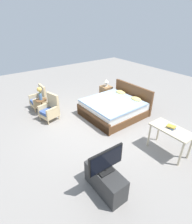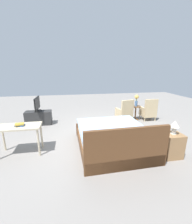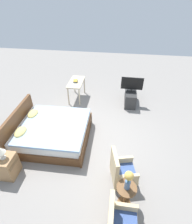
{
  "view_description": "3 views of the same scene",
  "coord_description": "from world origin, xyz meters",
  "px_view_note": "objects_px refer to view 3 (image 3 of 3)",
  "views": [
    {
      "loc": [
        3.96,
        -2.73,
        3.23
      ],
      "look_at": [
        0.21,
        0.0,
        0.67
      ],
      "focal_mm": 28.0,
      "sensor_mm": 36.0,
      "label": 1
    },
    {
      "loc": [
        0.88,
        4.66,
        2.07
      ],
      "look_at": [
        0.08,
        0.27,
        0.79
      ],
      "focal_mm": 24.0,
      "sensor_mm": 36.0,
      "label": 2
    },
    {
      "loc": [
        -3.71,
        -0.64,
        3.76
      ],
      "look_at": [
        0.36,
        -0.06,
        0.71
      ],
      "focal_mm": 28.0,
      "sensor_mm": 36.0,
      "label": 3
    }
  ],
  "objects_px": {
    "nightstand": "(7,166)",
    "vanity_desk": "(76,84)",
    "armchair_by_window_left": "(120,222)",
    "armchair_by_window_right": "(121,171)",
    "bed": "(51,132)",
    "table_lamp": "(0,152)",
    "flower_vase": "(128,179)",
    "tv_flatscreen": "(132,84)",
    "book_stack": "(75,81)",
    "side_table": "(126,194)",
    "tv_stand": "(130,97)"
  },
  "relations": [
    {
      "from": "armchair_by_window_left",
      "to": "armchair_by_window_right",
      "type": "height_order",
      "value": "same"
    },
    {
      "from": "bed",
      "to": "tv_stand",
      "type": "bearing_deg",
      "value": -44.9
    },
    {
      "from": "bed",
      "to": "side_table",
      "type": "relative_size",
      "value": 3.45
    },
    {
      "from": "bed",
      "to": "vanity_desk",
      "type": "height_order",
      "value": "bed"
    },
    {
      "from": "armchair_by_window_left",
      "to": "tv_flatscreen",
      "type": "distance_m",
      "value": 4.46
    },
    {
      "from": "bed",
      "to": "flower_vase",
      "type": "xyz_separation_m",
      "value": [
        -1.6,
        -2.13,
        0.59
      ]
    },
    {
      "from": "armchair_by_window_right",
      "to": "tv_stand",
      "type": "xyz_separation_m",
      "value": [
        3.39,
        -0.26,
        -0.11
      ]
    },
    {
      "from": "side_table",
      "to": "nightstand",
      "type": "distance_m",
      "value": 2.77
    },
    {
      "from": "vanity_desk",
      "to": "book_stack",
      "type": "xyz_separation_m",
      "value": [
        -0.04,
        0.01,
        0.14
      ]
    },
    {
      "from": "armchair_by_window_right",
      "to": "side_table",
      "type": "height_order",
      "value": "armchair_by_window_right"
    },
    {
      "from": "armchair_by_window_left",
      "to": "vanity_desk",
      "type": "height_order",
      "value": "armchair_by_window_left"
    },
    {
      "from": "armchair_by_window_right",
      "to": "flower_vase",
      "type": "distance_m",
      "value": 0.73
    },
    {
      "from": "nightstand",
      "to": "table_lamp",
      "type": "xyz_separation_m",
      "value": [
        0.0,
        0.0,
        0.51
      ]
    },
    {
      "from": "nightstand",
      "to": "vanity_desk",
      "type": "distance_m",
      "value": 3.75
    },
    {
      "from": "armchair_by_window_right",
      "to": "tv_stand",
      "type": "relative_size",
      "value": 0.96
    },
    {
      "from": "nightstand",
      "to": "vanity_desk",
      "type": "relative_size",
      "value": 0.57
    },
    {
      "from": "armchair_by_window_right",
      "to": "tv_stand",
      "type": "distance_m",
      "value": 3.4
    },
    {
      "from": "tv_stand",
      "to": "vanity_desk",
      "type": "xyz_separation_m",
      "value": [
        0.06,
        2.09,
        0.36
      ]
    },
    {
      "from": "side_table",
      "to": "book_stack",
      "type": "distance_m",
      "value": 4.4
    },
    {
      "from": "armchair_by_window_right",
      "to": "tv_flatscreen",
      "type": "relative_size",
      "value": 1.17
    },
    {
      "from": "flower_vase",
      "to": "nightstand",
      "type": "relative_size",
      "value": 0.8
    },
    {
      "from": "bed",
      "to": "table_lamp",
      "type": "relative_size",
      "value": 6.23
    },
    {
      "from": "side_table",
      "to": "table_lamp",
      "type": "bearing_deg",
      "value": 83.33
    },
    {
      "from": "armchair_by_window_right",
      "to": "armchair_by_window_left",
      "type": "bearing_deg",
      "value": 179.9
    },
    {
      "from": "side_table",
      "to": "tv_flatscreen",
      "type": "height_order",
      "value": "tv_flatscreen"
    },
    {
      "from": "armchair_by_window_left",
      "to": "nightstand",
      "type": "relative_size",
      "value": 1.55
    },
    {
      "from": "nightstand",
      "to": "tv_flatscreen",
      "type": "xyz_separation_m",
      "value": [
        3.58,
        -2.91,
        0.51
      ]
    },
    {
      "from": "armchair_by_window_right",
      "to": "flower_vase",
      "type": "height_order",
      "value": "flower_vase"
    },
    {
      "from": "flower_vase",
      "to": "tv_flatscreen",
      "type": "bearing_deg",
      "value": -2.34
    },
    {
      "from": "side_table",
      "to": "tv_flatscreen",
      "type": "relative_size",
      "value": 0.76
    },
    {
      "from": "armchair_by_window_right",
      "to": "vanity_desk",
      "type": "bearing_deg",
      "value": 28.02
    },
    {
      "from": "armchair_by_window_right",
      "to": "book_stack",
      "type": "xyz_separation_m",
      "value": [
        3.41,
        1.85,
        0.4
      ]
    },
    {
      "from": "table_lamp",
      "to": "tv_flatscreen",
      "type": "xyz_separation_m",
      "value": [
        3.58,
        -2.91,
        -0.0
      ]
    },
    {
      "from": "flower_vase",
      "to": "tv_flatscreen",
      "type": "distance_m",
      "value": 3.91
    },
    {
      "from": "armchair_by_window_right",
      "to": "book_stack",
      "type": "distance_m",
      "value": 3.9
    },
    {
      "from": "tv_stand",
      "to": "tv_flatscreen",
      "type": "relative_size",
      "value": 1.22
    },
    {
      "from": "armchair_by_window_left",
      "to": "flower_vase",
      "type": "bearing_deg",
      "value": -10.55
    },
    {
      "from": "armchair_by_window_left",
      "to": "table_lamp",
      "type": "height_order",
      "value": "table_lamp"
    },
    {
      "from": "table_lamp",
      "to": "armchair_by_window_right",
      "type": "bearing_deg",
      "value": -85.81
    },
    {
      "from": "bed",
      "to": "flower_vase",
      "type": "distance_m",
      "value": 2.73
    },
    {
      "from": "book_stack",
      "to": "nightstand",
      "type": "bearing_deg",
      "value": 167.4
    },
    {
      "from": "armchair_by_window_right",
      "to": "vanity_desk",
      "type": "height_order",
      "value": "armchair_by_window_right"
    },
    {
      "from": "armchair_by_window_left",
      "to": "armchair_by_window_right",
      "type": "bearing_deg",
      "value": -0.1
    },
    {
      "from": "tv_stand",
      "to": "bed",
      "type": "bearing_deg",
      "value": 135.1
    },
    {
      "from": "flower_vase",
      "to": "tv_stand",
      "type": "height_order",
      "value": "flower_vase"
    },
    {
      "from": "bed",
      "to": "flower_vase",
      "type": "bearing_deg",
      "value": -126.93
    },
    {
      "from": "armchair_by_window_right",
      "to": "vanity_desk",
      "type": "relative_size",
      "value": 0.88
    },
    {
      "from": "bed",
      "to": "vanity_desk",
      "type": "bearing_deg",
      "value": -4.88
    },
    {
      "from": "book_stack",
      "to": "flower_vase",
      "type": "bearing_deg",
      "value": -153.67
    },
    {
      "from": "side_table",
      "to": "flower_vase",
      "type": "relative_size",
      "value": 1.25
    }
  ]
}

